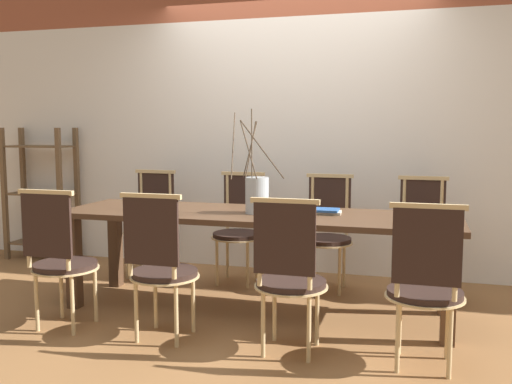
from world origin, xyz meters
TOP-DOWN VIEW (x-y plane):
  - ground_plane at (0.00, 0.00)m, footprint 16.00×16.00m
  - wall_rear at (0.00, 1.27)m, footprint 12.00×0.06m
  - dining_table at (0.00, 0.00)m, footprint 2.87×0.82m
  - chair_near_leftend at (-1.14, -0.73)m, footprint 0.44×0.44m
  - chair_near_left at (-0.41, -0.73)m, footprint 0.44×0.44m
  - chair_near_center at (0.41, -0.73)m, footprint 0.44×0.44m
  - chair_near_right at (1.18, -0.73)m, footprint 0.44×0.44m
  - chair_far_leftend at (-1.21, 0.73)m, footprint 0.44×0.44m
  - chair_far_left at (-0.37, 0.73)m, footprint 0.44×0.44m
  - chair_far_center at (0.41, 0.73)m, footprint 0.44×0.44m
  - chair_far_right at (1.17, 0.73)m, footprint 0.44×0.44m
  - vase_centerpiece at (0.02, -0.03)m, footprint 0.43×0.35m
  - book_stack at (0.48, 0.08)m, footprint 0.25×0.17m
  - shelving_rack at (-2.59, 1.02)m, footprint 0.70×0.34m

SIDE VIEW (x-z plane):
  - ground_plane at x=0.00m, z-range 0.00..0.00m
  - chair_near_leftend at x=-1.14m, z-range 0.02..0.97m
  - chair_near_left at x=-0.41m, z-range 0.02..0.97m
  - chair_near_center at x=0.41m, z-range 0.02..0.97m
  - chair_near_right at x=1.18m, z-range 0.02..0.97m
  - chair_far_leftend at x=-1.21m, z-range 0.02..0.97m
  - chair_far_left at x=-0.37m, z-range 0.02..0.97m
  - chair_far_center at x=0.41m, z-range 0.02..0.97m
  - chair_far_right at x=1.17m, z-range 0.02..0.97m
  - dining_table at x=0.00m, z-range 0.28..1.01m
  - shelving_rack at x=-2.59m, z-range 0.00..1.34m
  - book_stack at x=0.48m, z-range 0.74..0.77m
  - vase_centerpiece at x=0.02m, z-range 0.50..1.25m
  - wall_rear at x=0.00m, z-range 0.00..3.20m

